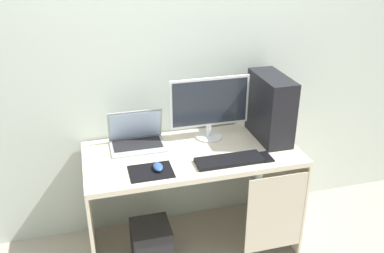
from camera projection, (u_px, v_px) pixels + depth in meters
name	position (u px, v px, depth m)	size (l,w,h in m)	color
ground_plane	(192.00, 242.00, 3.01)	(8.00, 8.00, 0.00)	#9E9384
wall_back	(178.00, 54.00, 2.77)	(4.00, 0.05, 2.60)	beige
desk	(195.00, 173.00, 2.75)	(1.38, 0.65, 0.75)	beige
pc_tower	(270.00, 108.00, 2.79)	(0.18, 0.42, 0.44)	black
monitor	(210.00, 106.00, 2.77)	(0.54, 0.19, 0.43)	silver
laptop	(137.00, 139.00, 2.75)	(0.36, 0.25, 0.24)	#9EA3A8
keyboard	(229.00, 160.00, 2.57)	(0.42, 0.14, 0.02)	black
mousepad	(151.00, 172.00, 2.46)	(0.26, 0.20, 0.01)	black
mouse_left	(158.00, 167.00, 2.48)	(0.06, 0.10, 0.03)	#2D51B2
cell_phone	(266.00, 157.00, 2.62)	(0.07, 0.13, 0.01)	black
subwoofer	(151.00, 241.00, 2.83)	(0.26, 0.26, 0.26)	#232326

